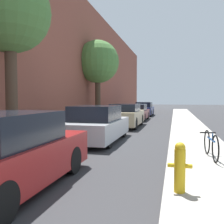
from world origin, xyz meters
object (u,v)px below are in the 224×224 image
parked_car_red (9,154)px  street_tree_near (10,14)px  parked_car_champagne (126,116)px  fire_hydrant (180,167)px  bicycle (211,145)px  parked_car_silver (97,125)px  parked_car_maroon (136,112)px  parked_car_navy (144,109)px  street_tree_far (98,62)px

parked_car_red → street_tree_near: 5.17m
parked_car_champagne → street_tree_near: size_ratio=0.77×
fire_hydrant → bicycle: (0.88, 2.84, -0.09)m
parked_car_silver → parked_car_maroon: (0.06, 10.64, -0.07)m
parked_car_navy → fire_hydrant: (3.11, -21.32, -0.08)m
parked_car_silver → parked_car_navy: (0.09, 15.96, -0.03)m
fire_hydrant → bicycle: size_ratio=0.50×
bicycle → parked_car_maroon: bearing=102.4°
parked_car_maroon → parked_car_champagne: bearing=-88.7°
parked_car_champagne → parked_car_maroon: parked_car_champagne is taller
parked_car_silver → street_tree_near: (-1.99, -2.74, 3.74)m
parked_car_navy → street_tree_far: size_ratio=0.72×
parked_car_champagne → parked_car_maroon: size_ratio=1.04×
parked_car_navy → street_tree_far: (-2.26, -8.75, 3.62)m
parked_car_maroon → street_tree_near: street_tree_near is taller
bicycle → parked_car_silver: bearing=143.7°
parked_car_maroon → bicycle: 13.76m
parked_car_silver → fire_hydrant: bearing=-59.2°
parked_car_champagne → parked_car_navy: size_ratio=1.07×
street_tree_far → parked_car_red: bearing=-80.3°
parked_car_silver → parked_car_navy: parked_car_silver is taller
parked_car_navy → bicycle: parked_car_navy is taller
parked_car_champagne → fire_hydrant: 11.20m
parked_car_red → parked_car_navy: size_ratio=1.00×
parked_car_silver → street_tree_near: 5.05m
parked_car_champagne → parked_car_maroon: 5.21m
parked_car_champagne → bicycle: 8.86m
parked_car_maroon → fire_hydrant: (3.14, -16.00, -0.04)m
fire_hydrant → parked_car_red: bearing=-173.7°
parked_car_silver → parked_car_champagne: bearing=88.2°
parked_car_maroon → fire_hydrant: parked_car_maroon is taller
fire_hydrant → parked_car_silver: bearing=120.8°
parked_car_champagne → fire_hydrant: bearing=-74.4°
street_tree_near → street_tree_far: (-0.18, 9.95, -0.14)m
parked_car_red → street_tree_near: (-2.03, 2.96, 3.72)m
parked_car_red → fire_hydrant: (3.16, 0.35, -0.13)m
parked_car_silver → street_tree_far: bearing=106.8°
parked_car_silver → parked_car_maroon: size_ratio=1.03×
street_tree_far → bicycle: 12.17m
parked_car_red → parked_car_champagne: 11.14m
parked_car_red → parked_car_maroon: parked_car_red is taller
street_tree_near → fire_hydrant: 6.97m
street_tree_near → street_tree_far: size_ratio=0.99×
parked_car_silver → bicycle: bearing=-31.7°
parked_car_silver → street_tree_far: street_tree_far is taller
parked_car_red → fire_hydrant: bearing=6.3°
parked_car_red → parked_car_champagne: parked_car_red is taller
parked_car_maroon → parked_car_navy: (0.03, 5.32, 0.04)m
parked_car_champagne → bicycle: (3.90, -7.95, -0.21)m
parked_car_silver → parked_car_red: bearing=-89.6°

